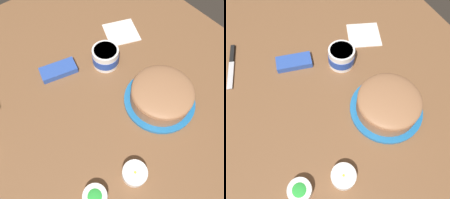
% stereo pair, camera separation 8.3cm
% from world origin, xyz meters
% --- Properties ---
extents(ground_plane, '(1.54, 1.54, 0.00)m').
position_xyz_m(ground_plane, '(0.00, 0.00, 0.00)').
color(ground_plane, brown).
extents(frosted_cake, '(0.28, 0.28, 0.10)m').
position_xyz_m(frosted_cake, '(-0.24, 0.16, 0.05)').
color(frosted_cake, '#1E6BB2').
rests_on(frosted_cake, ground_plane).
extents(frosting_tub, '(0.11, 0.11, 0.08)m').
position_xyz_m(frosting_tub, '(-0.19, -0.12, 0.04)').
color(frosting_tub, white).
rests_on(frosting_tub, ground_plane).
extents(sprinkle_bowl_green, '(0.08, 0.08, 0.04)m').
position_xyz_m(sprinkle_bowl_green, '(0.17, 0.29, 0.02)').
color(sprinkle_bowl_green, white).
rests_on(sprinkle_bowl_green, ground_plane).
extents(sprinkle_bowl_yellow, '(0.08, 0.08, 0.04)m').
position_xyz_m(sprinkle_bowl_yellow, '(0.02, 0.31, 0.02)').
color(sprinkle_bowl_yellow, white).
rests_on(sprinkle_bowl_yellow, ground_plane).
extents(candy_box_lower, '(0.16, 0.10, 0.03)m').
position_xyz_m(candy_box_lower, '(-0.00, -0.20, 0.01)').
color(candy_box_lower, '#2D51B2').
rests_on(candy_box_lower, ground_plane).
extents(paper_napkin, '(0.19, 0.19, 0.01)m').
position_xyz_m(paper_napkin, '(-0.36, -0.22, 0.00)').
color(paper_napkin, white).
rests_on(paper_napkin, ground_plane).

